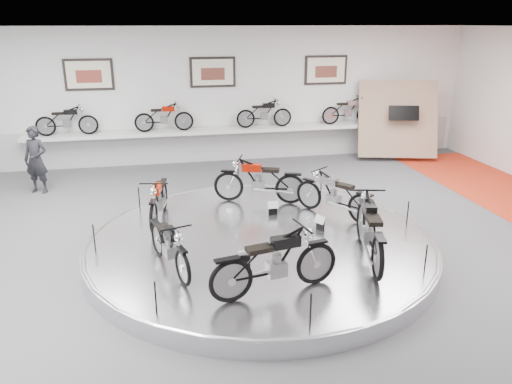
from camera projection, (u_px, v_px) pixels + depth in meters
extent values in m
plane|color=#505052|center=(264.00, 259.00, 9.09)|extent=(16.00, 16.00, 0.00)
plane|color=white|center=(265.00, 29.00, 7.80)|extent=(16.00, 16.00, 0.00)
plane|color=white|center=(213.00, 96.00, 14.93)|extent=(16.00, 0.00, 16.00)
cube|color=#BCBCBA|center=(215.00, 143.00, 15.38)|extent=(15.68, 0.04, 1.10)
cylinder|color=silver|center=(260.00, 245.00, 9.32)|extent=(6.40, 6.40, 0.30)
torus|color=#B2B2BA|center=(260.00, 239.00, 9.28)|extent=(6.40, 6.40, 0.10)
cube|color=silver|center=(215.00, 131.00, 14.97)|extent=(11.00, 0.55, 0.10)
cube|color=#EEEACB|center=(89.00, 75.00, 13.99)|extent=(1.35, 0.06, 0.88)
cube|color=#EEEACB|center=(213.00, 72.00, 14.67)|extent=(1.35, 0.06, 0.88)
cube|color=#EEEACB|center=(326.00, 70.00, 15.34)|extent=(1.35, 0.06, 0.88)
cube|color=#A27E68|center=(398.00, 119.00, 15.42)|extent=(2.56, 1.52, 2.30)
imported|color=black|center=(36.00, 160.00, 12.41)|extent=(0.73, 0.61, 1.69)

